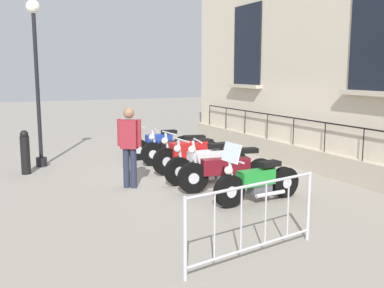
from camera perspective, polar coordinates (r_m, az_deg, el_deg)
ground_plane at (r=10.94m, az=2.01°, el=-3.99°), size 60.00×60.00×0.00m
motorcycle_blue at (r=12.98m, az=-4.09°, el=-0.10°), size 1.97×0.61×0.97m
motorcycle_black at (r=12.10m, az=-1.42°, el=-0.73°), size 2.16×0.83×0.97m
motorcycle_red at (r=11.19m, az=-0.27°, el=-1.30°), size 2.05×0.71×1.04m
motorcycle_white at (r=10.23m, az=1.97°, el=-2.47°), size 2.16×0.62×1.03m
motorcycle_maroon at (r=9.49m, az=4.54°, el=-3.43°), size 2.17×0.68×1.12m
motorcycle_green at (r=8.73m, az=8.28°, el=-4.86°), size 1.97×0.59×1.21m
lamppost at (r=12.35m, az=-19.20°, el=8.98°), size 0.35×0.35×4.29m
crowd_barrier at (r=6.13m, az=7.86°, el=-9.29°), size 2.26×0.49×1.05m
bollard at (r=11.69m, az=-20.47°, el=-0.97°), size 0.22×0.22×1.09m
pedestrian_standing at (r=9.68m, az=-7.98°, el=0.19°), size 0.45×0.39×1.75m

